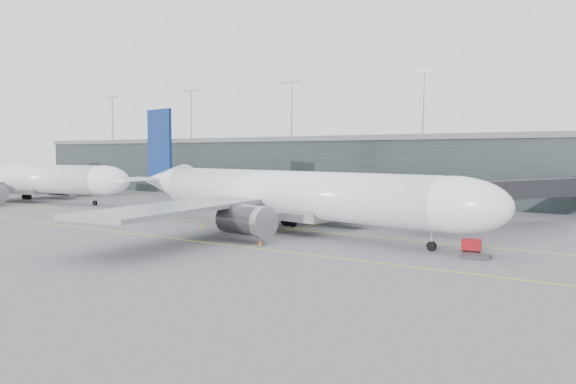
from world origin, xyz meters
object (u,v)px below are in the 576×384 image
Objects in this scene: main_aircraft at (284,194)px; second_aircraft at (19,179)px; jet_bridge at (518,189)px; gse_cart at (471,245)px.

main_aircraft is 1.02× the size of second_aircraft.
second_aircraft is (-78.52, 6.70, -0.09)m from main_aircraft.
jet_bridge is 32.61m from gse_cart.
second_aircraft is at bearing -175.78° from main_aircraft.
second_aircraft reaches higher than gse_cart.
gse_cart is at bearing 6.13° from main_aircraft.
main_aircraft is at bearing -13.60° from second_aircraft.
main_aircraft is at bearing -104.12° from jet_bridge.
jet_bridge is at bearing 82.73° from gse_cart.
main_aircraft is 78.81m from second_aircraft.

